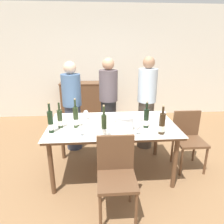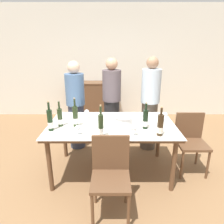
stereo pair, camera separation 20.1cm
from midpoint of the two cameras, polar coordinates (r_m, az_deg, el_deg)
name	(u,v)px [view 1 (the left image)]	position (r m, az deg, el deg)	size (l,w,h in m)	color
ground_plane	(112,171)	(3.21, -1.87, -16.41)	(12.00, 12.00, 0.00)	olive
back_wall	(104,63)	(5.33, -3.33, 13.83)	(8.00, 0.10, 2.80)	silver
sideboard_cabinet	(86,101)	(5.23, -8.66, 3.23)	(1.24, 0.46, 0.95)	brown
dining_table	(112,128)	(2.87, -2.02, -4.74)	(1.78, 1.05, 0.78)	brown
ice_bucket	(125,122)	(2.64, 1.57, -2.93)	(0.24, 0.24, 0.18)	white
wine_bottle_0	(60,119)	(2.79, -16.65, -2.02)	(0.07, 0.07, 0.35)	#28381E
wine_bottle_1	(162,124)	(2.54, 11.89, -3.49)	(0.08, 0.08, 0.37)	#332314
wine_bottle_2	(76,118)	(2.74, -12.36, -1.64)	(0.07, 0.07, 0.41)	#28381E
wine_bottle_3	(51,122)	(2.67, -19.22, -2.85)	(0.07, 0.07, 0.40)	black
wine_bottle_4	(104,127)	(2.39, -4.72, -4.26)	(0.07, 0.07, 0.41)	#28381E
wine_bottle_5	(146,119)	(2.70, 7.65, -1.94)	(0.07, 0.07, 0.36)	black
wine_glass_0	(115,116)	(2.84, -1.27, -1.20)	(0.08, 0.08, 0.15)	white
wine_glass_1	(137,127)	(2.48, 4.97, -4.46)	(0.08, 0.08, 0.14)	white
wine_glass_2	(140,115)	(2.91, 6.14, -0.75)	(0.08, 0.08, 0.15)	white
wine_glass_3	(86,113)	(3.02, -9.38, -0.28)	(0.07, 0.07, 0.15)	white
wine_glass_4	(164,114)	(3.06, 12.82, -0.54)	(0.08, 0.08, 0.13)	white
wine_glass_5	(80,129)	(2.50, -11.34, -4.90)	(0.07, 0.07, 0.13)	white
chair_near_front	(116,171)	(2.29, -1.41, -16.46)	(0.42, 0.42, 0.90)	brown
chair_right_end	(188,135)	(3.28, 19.28, -6.37)	(0.42, 0.42, 0.88)	brown
person_host	(72,107)	(3.62, -12.82, 1.37)	(0.33, 0.33, 1.59)	#383F56
person_guest_left	(109,104)	(3.64, -2.55, 2.33)	(0.33, 0.33, 1.64)	#262628
person_guest_right	(146,104)	(3.62, 8.24, 2.27)	(0.33, 0.33, 1.67)	#51473D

